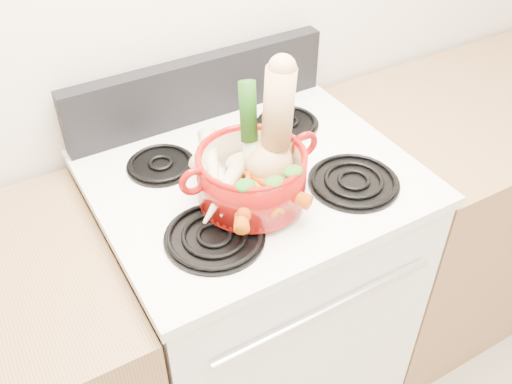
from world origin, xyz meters
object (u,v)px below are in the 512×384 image
squash (282,125)px  leek (251,132)px  dutch_oven (252,177)px  stove_body (254,299)px

squash → leek: squash is taller
dutch_oven → leek: (0.02, 0.04, 0.09)m
dutch_oven → squash: 0.14m
dutch_oven → leek: leek is taller
stove_body → dutch_oven: bearing=-122.0°
dutch_oven → squash: bearing=7.8°
dutch_oven → leek: 0.10m
squash → leek: size_ratio=1.12×
squash → stove_body: bearing=90.2°
squash → dutch_oven: bearing=171.6°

